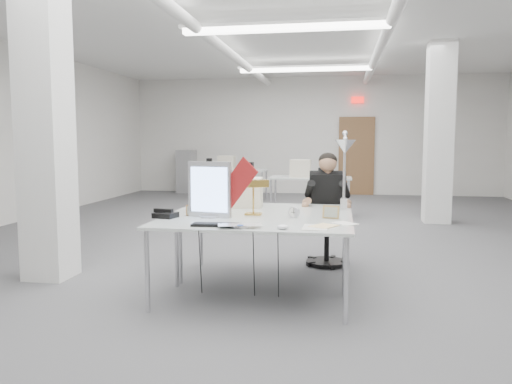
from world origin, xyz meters
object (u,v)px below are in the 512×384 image
at_px(office_chair, 327,219).
at_px(bankers_lamp, 253,198).
at_px(desk_main, 251,223).
at_px(monitor, 210,189).
at_px(desk_phone, 166,215).
at_px(beige_monitor, 246,192).
at_px(architect_lamp, 344,170).
at_px(seated_person, 327,190).
at_px(laptop, 240,227).

relative_size(office_chair, bankers_lamp, 3.23).
relative_size(desk_main, monitor, 3.39).
height_order(desk_main, desk_phone, desk_phone).
relative_size(office_chair, monitor, 2.06).
bearing_deg(desk_phone, bankers_lamp, 33.87).
distance_m(bankers_lamp, beige_monitor, 0.59).
bearing_deg(architect_lamp, seated_person, 85.00).
bearing_deg(architect_lamp, beige_monitor, 146.63).
height_order(desk_main, seated_person, seated_person).
xyz_separation_m(desk_main, bankers_lamp, (-0.06, 0.42, 0.18)).
bearing_deg(beige_monitor, desk_phone, -129.14).
bearing_deg(monitor, seated_person, 59.45).
height_order(monitor, beige_monitor, monitor).
distance_m(desk_main, monitor, 0.56).
height_order(monitor, desk_phone, monitor).
bearing_deg(monitor, bankers_lamp, 38.02).
distance_m(office_chair, laptop, 2.04).
height_order(office_chair, bankers_lamp, same).
bearing_deg(desk_phone, seated_person, 55.43).
relative_size(monitor, architect_lamp, 0.61).
xyz_separation_m(office_chair, beige_monitor, (-0.87, -0.57, 0.37)).
relative_size(office_chair, architect_lamp, 1.26).
bearing_deg(laptop, desk_main, 70.71).
xyz_separation_m(laptop, desk_phone, (-0.82, 0.47, 0.01)).
bearing_deg(seated_person, bankers_lamp, -127.62).
height_order(laptop, bankers_lamp, bankers_lamp).
relative_size(monitor, desk_phone, 2.70).
bearing_deg(beige_monitor, laptop, -85.61).
relative_size(office_chair, laptop, 2.98).
bearing_deg(desk_phone, desk_main, 5.04).
bearing_deg(bankers_lamp, monitor, -175.96).
bearing_deg(beige_monitor, architect_lamp, -19.55).
distance_m(seated_person, bankers_lamp, 1.28).
height_order(bankers_lamp, architect_lamp, architect_lamp).
distance_m(office_chair, monitor, 1.78).
bearing_deg(laptop, seated_person, 55.72).
bearing_deg(seated_person, beige_monitor, -154.22).
xyz_separation_m(bankers_lamp, beige_monitor, (-0.18, 0.56, -0.01)).
distance_m(office_chair, architect_lamp, 1.09).
bearing_deg(beige_monitor, monitor, -109.27).
bearing_deg(office_chair, desk_main, -117.29).
xyz_separation_m(bankers_lamp, desk_phone, (-0.79, -0.31, -0.15)).
height_order(monitor, laptop, monitor).
xyz_separation_m(seated_person, beige_monitor, (-0.87, -0.52, 0.02)).
xyz_separation_m(desk_main, office_chair, (0.63, 1.55, -0.19)).
bearing_deg(office_chair, architect_lamp, -82.74).
bearing_deg(architect_lamp, laptop, -146.86).
distance_m(seated_person, laptop, 1.98).
bearing_deg(office_chair, monitor, -133.75).
bearing_deg(architect_lamp, office_chair, 84.27).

